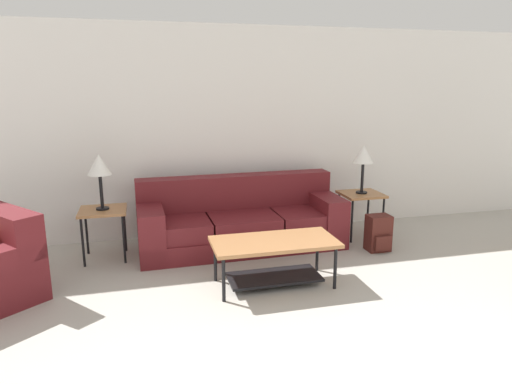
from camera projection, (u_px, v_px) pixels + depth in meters
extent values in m
cube|color=white|center=(232.00, 132.00, 5.76)|extent=(9.11, 0.06, 2.60)
cube|color=maroon|center=(242.00, 238.00, 5.41)|extent=(2.40, 0.91, 0.22)
cube|color=maroon|center=(174.00, 228.00, 5.13)|extent=(0.79, 0.78, 0.20)
cube|color=maroon|center=(242.00, 222.00, 5.34)|extent=(0.79, 0.78, 0.20)
cube|color=maroon|center=(305.00, 217.00, 5.55)|extent=(0.79, 0.78, 0.20)
cube|color=maroon|center=(236.00, 191.00, 5.57)|extent=(2.38, 0.32, 0.40)
cube|color=maroon|center=(151.00, 231.00, 5.09)|extent=(0.30, 0.86, 0.58)
cube|color=maroon|center=(324.00, 217.00, 5.64)|extent=(0.30, 0.86, 0.58)
cube|color=maroon|center=(4.00, 230.00, 4.16)|extent=(0.81, 0.90, 0.40)
cube|color=#A87042|center=(274.00, 242.00, 4.32)|extent=(1.19, 0.57, 0.04)
cylinder|color=black|center=(224.00, 280.00, 4.03)|extent=(0.03, 0.03, 0.42)
cylinder|color=black|center=(335.00, 268.00, 4.29)|extent=(0.03, 0.03, 0.42)
cylinder|color=black|center=(215.00, 261.00, 4.46)|extent=(0.03, 0.03, 0.42)
cylinder|color=black|center=(317.00, 251.00, 4.71)|extent=(0.03, 0.03, 0.42)
cube|color=black|center=(274.00, 277.00, 4.40)|extent=(0.89, 0.40, 0.02)
cube|color=#A87042|center=(103.00, 211.00, 4.96)|extent=(0.50, 0.47, 0.03)
cylinder|color=black|center=(83.00, 243.00, 4.80)|extent=(0.03, 0.03, 0.54)
cylinder|color=black|center=(124.00, 239.00, 4.90)|extent=(0.03, 0.03, 0.54)
cylinder|color=black|center=(87.00, 231.00, 5.16)|extent=(0.03, 0.03, 0.54)
cylinder|color=black|center=(125.00, 229.00, 5.26)|extent=(0.03, 0.03, 0.54)
cube|color=#A87042|center=(361.00, 194.00, 5.70)|extent=(0.50, 0.47, 0.03)
cylinder|color=black|center=(352.00, 221.00, 5.54)|extent=(0.03, 0.03, 0.54)
cylinder|color=black|center=(383.00, 219.00, 5.64)|extent=(0.03, 0.03, 0.54)
cylinder|color=black|center=(339.00, 213.00, 5.90)|extent=(0.03, 0.03, 0.54)
cylinder|color=black|center=(368.00, 211.00, 6.00)|extent=(0.03, 0.03, 0.54)
cylinder|color=black|center=(103.00, 208.00, 4.96)|extent=(0.14, 0.14, 0.02)
cylinder|color=black|center=(101.00, 191.00, 4.91)|extent=(0.04, 0.04, 0.37)
cone|color=white|center=(99.00, 165.00, 4.85)|extent=(0.25, 0.25, 0.22)
cylinder|color=black|center=(361.00, 192.00, 5.70)|extent=(0.14, 0.14, 0.02)
cylinder|color=black|center=(362.00, 177.00, 5.65)|extent=(0.04, 0.04, 0.37)
cone|color=white|center=(364.00, 154.00, 5.59)|extent=(0.25, 0.25, 0.22)
cube|color=#4C1E19|center=(378.00, 233.00, 5.29)|extent=(0.26, 0.20, 0.42)
cube|color=#4C1E19|center=(383.00, 243.00, 5.20)|extent=(0.20, 0.05, 0.17)
cylinder|color=#4C1E19|center=(368.00, 229.00, 5.38)|extent=(0.02, 0.02, 0.32)
cylinder|color=#4C1E19|center=(379.00, 228.00, 5.42)|extent=(0.02, 0.02, 0.32)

